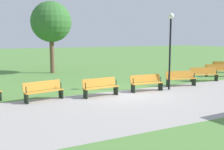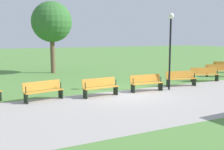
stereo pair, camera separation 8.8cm
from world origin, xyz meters
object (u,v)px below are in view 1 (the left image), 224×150
(bench_5, at_px, (100,87))
(lamp_post, at_px, (170,37))
(bench_6, at_px, (43,90))
(bench_1, at_px, (218,70))
(bench_3, at_px, (181,78))
(tree_0, at_px, (51,22))
(bench_2, at_px, (204,74))
(bench_0, at_px, (224,67))
(bench_4, at_px, (146,82))

(bench_5, distance_m, lamp_post, 4.76)
(bench_6, bearing_deg, bench_1, 176.06)
(bench_3, xyz_separation_m, tree_0, (5.12, -9.47, 3.59))
(bench_1, bearing_deg, bench_6, 34.95)
(bench_1, xyz_separation_m, bench_6, (13.35, 1.81, 0.00))
(bench_6, relative_size, tree_0, 0.33)
(bench_5, bearing_deg, bench_2, -176.16)
(bench_3, xyz_separation_m, bench_5, (5.47, 0.37, 0.00))
(tree_0, bearing_deg, bench_2, 131.61)
(bench_1, height_order, bench_5, same)
(bench_0, xyz_separation_m, bench_6, (15.70, 3.22, 0.00))
(bench_4, relative_size, lamp_post, 0.45)
(bench_2, relative_size, tree_0, 0.33)
(bench_5, distance_m, bench_6, 2.75)
(bench_0, height_order, lamp_post, lamp_post)
(bench_0, bearing_deg, lamp_post, 58.30)
(bench_4, xyz_separation_m, bench_5, (2.75, -0.00, 0.00))
(bench_5, height_order, tree_0, tree_0)
(bench_1, height_order, bench_2, same)
(bench_3, relative_size, bench_6, 1.00)
(bench_6, bearing_deg, bench_0, 179.92)
(bench_5, bearing_deg, bench_0, -168.43)
(lamp_post, bearing_deg, bench_3, -156.11)
(bench_3, bearing_deg, lamp_post, 35.56)
(bench_0, distance_m, tree_0, 14.54)
(lamp_post, bearing_deg, tree_0, -69.61)
(bench_4, bearing_deg, lamp_post, 173.91)
(bench_1, bearing_deg, bench_5, 38.81)
(bench_4, xyz_separation_m, tree_0, (2.39, -9.84, 3.59))
(bench_2, xyz_separation_m, bench_4, (5.37, 1.10, 0.00))
(bench_0, height_order, tree_0, tree_0)
(bench_3, bearing_deg, bench_1, -149.01)
(bench_3, xyz_separation_m, bench_6, (8.19, 0.00, 0.00))
(bench_4, distance_m, tree_0, 10.74)
(bench_0, height_order, bench_3, same)
(bench_1, xyz_separation_m, bench_5, (10.63, 2.18, 0.00))
(bench_1, height_order, bench_4, same)
(bench_6, bearing_deg, bench_4, 164.47)
(bench_6, relative_size, lamp_post, 0.45)
(bench_5, bearing_deg, lamp_post, 172.79)
(bench_0, xyz_separation_m, lamp_post, (8.89, 3.83, 2.42))
(bench_0, xyz_separation_m, bench_4, (10.24, 3.59, 0.00))
(lamp_post, bearing_deg, bench_4, -9.98)
(bench_0, relative_size, bench_5, 0.95)
(bench_4, distance_m, bench_6, 5.48)
(bench_0, distance_m, bench_5, 13.47)
(bench_4, relative_size, tree_0, 0.33)
(bench_0, distance_m, bench_1, 2.74)
(bench_1, distance_m, bench_3, 5.48)
(bench_3, distance_m, bench_5, 5.48)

